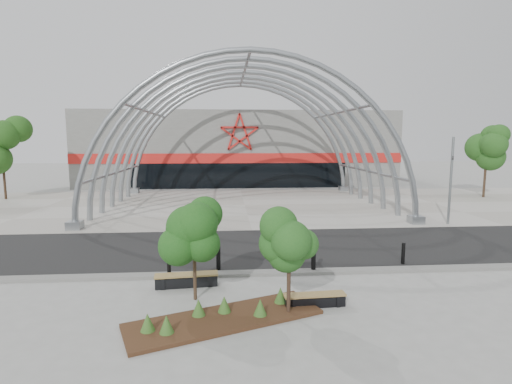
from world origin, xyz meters
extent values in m
plane|color=gray|center=(0.00, 0.00, 0.00)|extent=(140.00, 140.00, 0.00)
cube|color=black|center=(0.00, 3.50, 0.01)|extent=(140.00, 7.00, 0.02)
cube|color=#A29C91|center=(0.00, 15.50, 0.02)|extent=(60.00, 17.00, 0.04)
cube|color=slate|center=(0.00, -0.25, 0.06)|extent=(60.00, 0.50, 0.12)
cube|color=slate|center=(0.00, 33.50, 4.00)|extent=(34.00, 15.00, 8.00)
cube|color=black|center=(0.00, 26.05, 1.30)|extent=(22.00, 0.25, 2.60)
cube|color=red|center=(0.00, 26.05, 3.10)|extent=(34.00, 0.30, 1.00)
torus|color=gray|center=(0.00, 8.00, 0.00)|extent=(20.36, 0.36, 20.36)
torus|color=gray|center=(0.00, 10.50, 0.00)|extent=(20.36, 0.36, 20.36)
torus|color=gray|center=(0.00, 13.00, 0.00)|extent=(20.36, 0.36, 20.36)
torus|color=gray|center=(0.00, 15.50, 0.00)|extent=(20.36, 0.36, 20.36)
torus|color=gray|center=(0.00, 18.00, 0.00)|extent=(20.36, 0.36, 20.36)
torus|color=gray|center=(0.00, 20.50, 0.00)|extent=(20.36, 0.36, 20.36)
torus|color=gray|center=(0.00, 23.00, 0.00)|extent=(20.36, 0.36, 20.36)
cylinder|color=gray|center=(9.66, 15.50, 2.59)|extent=(0.20, 15.00, 0.20)
cylinder|color=gray|center=(7.07, 15.50, 7.07)|extent=(0.20, 15.00, 0.20)
cylinder|color=gray|center=(0.00, 15.50, 10.00)|extent=(0.20, 15.00, 0.20)
cylinder|color=gray|center=(-7.07, 15.50, 7.07)|extent=(0.20, 15.00, 0.20)
cylinder|color=gray|center=(-9.66, 15.50, 2.59)|extent=(0.20, 15.00, 0.20)
cube|color=gray|center=(-10.00, 8.00, 0.25)|extent=(0.80, 0.80, 0.50)
cube|color=gray|center=(-10.00, 23.00, 0.25)|extent=(0.80, 0.80, 0.50)
cube|color=gray|center=(10.00, 8.00, 0.25)|extent=(0.80, 0.80, 0.50)
cube|color=gray|center=(10.00, 23.00, 0.25)|extent=(0.80, 0.80, 0.50)
cube|color=#301D13|center=(-1.50, -4.01, 0.05)|extent=(5.80, 3.60, 0.11)
cone|color=#3E6B27|center=(-3.02, -4.83, 0.35)|extent=(0.39, 0.39, 0.48)
cone|color=#3E6B27|center=(-1.52, -3.68, 0.35)|extent=(0.39, 0.39, 0.48)
cone|color=#3E6B27|center=(-0.49, -3.97, 0.35)|extent=(0.39, 0.39, 0.48)
cone|color=#3E6B27|center=(-2.25, -3.85, 0.35)|extent=(0.39, 0.39, 0.48)
cone|color=#3E6B27|center=(0.22, -3.12, 0.35)|extent=(0.39, 0.39, 0.48)
cone|color=#3E6B27|center=(-3.54, -4.69, 0.35)|extent=(0.39, 0.39, 0.48)
cylinder|color=gray|center=(11.85, 7.68, 2.61)|extent=(0.15, 0.15, 5.23)
imported|color=black|center=(11.85, 7.68, 3.76)|extent=(0.14, 0.74, 0.15)
cylinder|color=#332619|center=(-2.46, -2.43, 0.87)|extent=(0.11, 0.11, 1.75)
ellipsoid|color=#0B3F10|center=(-2.46, -2.43, 2.46)|extent=(1.50, 1.50, 1.91)
cylinder|color=black|center=(0.36, -3.79, 0.87)|extent=(0.11, 0.11, 1.73)
ellipsoid|color=#164719|center=(0.36, -3.79, 2.44)|extent=(1.43, 1.43, 1.89)
cube|color=black|center=(-2.84, -1.27, 0.18)|extent=(2.17, 0.60, 0.36)
cube|color=black|center=(-3.64, -1.34, 0.21)|extent=(0.17, 0.48, 0.43)
cube|color=black|center=(-2.04, -1.20, 0.21)|extent=(0.17, 0.48, 0.43)
cube|color=olive|center=(-2.84, -1.27, 0.43)|extent=(2.23, 0.68, 0.06)
cube|color=black|center=(1.26, -3.25, 0.16)|extent=(1.89, 0.47, 0.32)
cube|color=black|center=(0.56, -3.30, 0.19)|extent=(0.14, 0.42, 0.38)
cube|color=black|center=(1.96, -3.21, 0.19)|extent=(0.14, 0.42, 0.38)
cube|color=olive|center=(1.26, -3.25, 0.38)|extent=(1.95, 0.54, 0.06)
cylinder|color=black|center=(-3.50, -0.89, 0.43)|extent=(0.14, 0.14, 0.85)
cylinder|color=black|center=(-1.76, 0.31, 0.52)|extent=(0.17, 0.17, 1.03)
cylinder|color=black|center=(1.18, 0.58, 0.45)|extent=(0.14, 0.14, 0.90)
cylinder|color=black|center=(1.91, -0.14, 0.54)|extent=(0.17, 0.17, 1.08)
cylinder|color=black|center=(5.81, 0.56, 0.45)|extent=(0.14, 0.14, 0.90)
cylinder|color=black|center=(-20.00, 20.00, 1.65)|extent=(0.20, 0.20, 3.30)
ellipsoid|color=#1A4812|center=(-20.00, 20.00, 4.65)|extent=(3.00, 3.00, 3.60)
cylinder|color=black|center=(21.00, 18.00, 1.51)|extent=(0.20, 0.20, 3.03)
ellipsoid|color=#184515|center=(21.00, 18.00, 4.26)|extent=(2.70, 2.70, 3.30)
camera|label=1|loc=(-1.44, -14.83, 5.17)|focal=28.00mm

